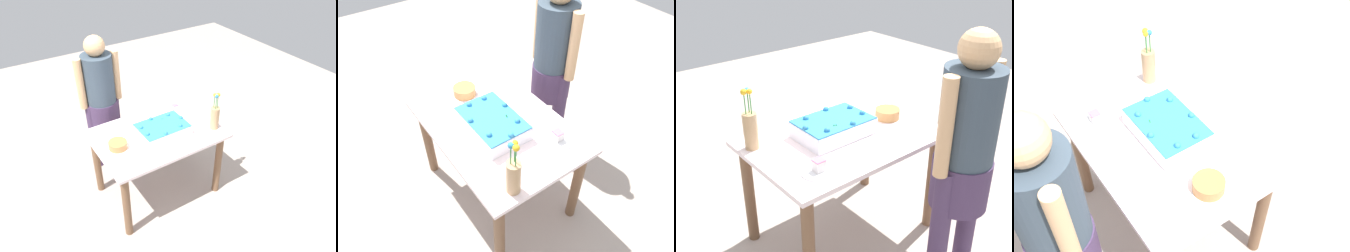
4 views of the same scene
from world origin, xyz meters
The scene contains 8 objects.
ground_plane centered at (0.00, 0.00, 0.00)m, with size 8.00×8.00×0.00m, color #A3958B.
dining_table centered at (0.00, 0.00, 0.60)m, with size 1.15×0.80×0.73m.
sheet_cake centered at (0.03, -0.05, 0.79)m, with size 0.45×0.31×0.13m.
serving_plate_with_slice centered at (0.35, 0.23, 0.75)m, with size 0.20×0.20×0.07m.
cake_knife centered at (-0.43, 0.25, 0.73)m, with size 0.22×0.02×0.00m, color silver.
flower_vase centered at (0.49, -0.22, 0.86)m, with size 0.08×0.08×0.37m.
fruit_bowl centered at (-0.40, -0.01, 0.76)m, with size 0.16×0.16×0.06m, color #B27941.
person_standing centered at (-0.24, 0.70, 0.85)m, with size 0.45×0.31×1.49m.
Camera 4 is at (-1.34, 0.81, 2.43)m, focal length 45.00 mm.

